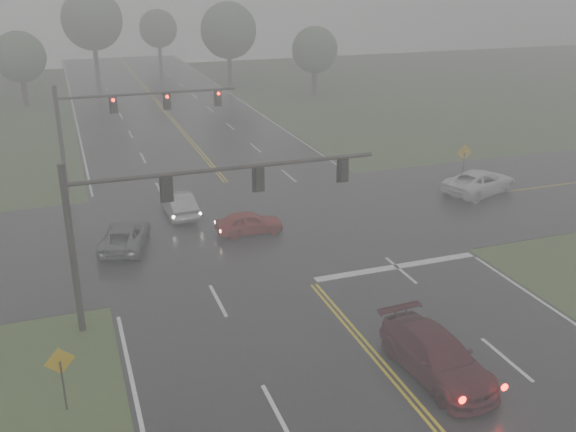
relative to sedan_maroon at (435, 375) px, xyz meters
name	(u,v)px	position (x,y,z in m)	size (l,w,h in m)	color
main_road	(273,237)	(-1.51, 13.92, 0.00)	(18.00, 160.00, 0.02)	black
cross_street	(261,224)	(-1.51, 15.92, 0.00)	(120.00, 14.00, 0.02)	black
stop_bar	(397,267)	(2.99, 8.32, 0.00)	(8.50, 0.50, 0.01)	silver
sedan_maroon	(435,375)	(0.00, 0.00, 0.00)	(2.15, 5.29, 1.53)	#3D0B11
sedan_red	(249,234)	(-2.55, 14.80, 0.00)	(1.48, 3.69, 1.26)	maroon
sedan_silver	(179,215)	(-5.65, 18.89, 0.00)	(1.47, 4.22, 1.39)	#989A9F
car_grey	(126,247)	(-9.15, 15.15, 0.00)	(2.13, 4.61, 1.28)	#4F5256
pickup_white	(479,193)	(13.33, 16.33, 0.00)	(2.50, 5.41, 1.50)	white
signal_gantry_near	(172,204)	(-7.80, 7.42, 4.88)	(12.68, 0.30, 6.94)	black
signal_gantry_far	(116,115)	(-8.20, 25.44, 4.81)	(11.51, 0.35, 6.88)	black
sign_diamond_west	(61,369)	(-12.46, 2.39, 1.58)	(0.96, 0.25, 2.34)	black
sign_diamond_east	(464,157)	(13.59, 18.64, 1.80)	(1.10, 0.24, 2.66)	black
tree_nw_a	(20,57)	(-14.85, 56.45, 5.06)	(5.25, 5.25, 7.71)	#2F241F
tree_ne_a	(228,31)	(8.82, 61.98, 6.56)	(6.79, 6.79, 9.97)	#2F241F
tree_n_mid	(92,20)	(-6.39, 72.62, 7.44)	(7.70, 7.70, 11.31)	#2F241F
tree_e_near	(315,50)	(16.36, 52.56, 5.00)	(5.19, 5.19, 7.63)	#2F241F
tree_n_far	(158,29)	(3.37, 82.00, 5.36)	(5.55, 5.55, 8.15)	#2F241F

